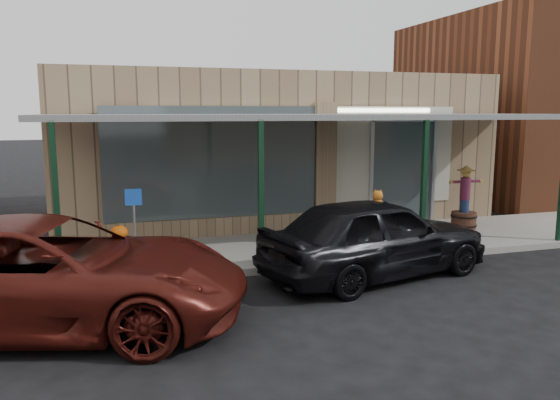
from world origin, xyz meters
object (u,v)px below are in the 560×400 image
object	(u,v)px
barrel_pumpkin	(120,247)
handicap_sign	(134,217)
barrel_scarecrow	(464,207)
car_maroon	(47,273)
parked_sedan	(376,237)

from	to	relation	value
barrel_pumpkin	handicap_sign	distance (m)	0.98
barrel_scarecrow	car_maroon	xyz separation A→B (m)	(-9.72, -3.57, 0.11)
handicap_sign	parked_sedan	size ratio (longest dim) A/B	0.31
barrel_scarecrow	car_maroon	distance (m)	10.35
barrel_scarecrow	parked_sedan	xyz separation A→B (m)	(-3.95, -2.73, 0.08)
barrel_scarecrow	parked_sedan	world-z (taller)	barrel_scarecrow
handicap_sign	parked_sedan	distance (m)	4.70
car_maroon	barrel_pumpkin	bearing A→B (deg)	-4.03
barrel_pumpkin	handicap_sign	size ratio (longest dim) A/B	0.54
handicap_sign	car_maroon	world-z (taller)	handicap_sign
barrel_scarecrow	handicap_sign	bearing A→B (deg)	176.19
handicap_sign	car_maroon	bearing A→B (deg)	-118.15
barrel_scarecrow	handicap_sign	world-z (taller)	barrel_scarecrow
barrel_scarecrow	parked_sedan	distance (m)	4.81
parked_sedan	car_maroon	bearing A→B (deg)	84.68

